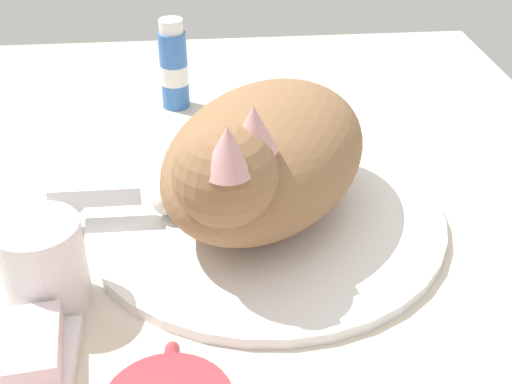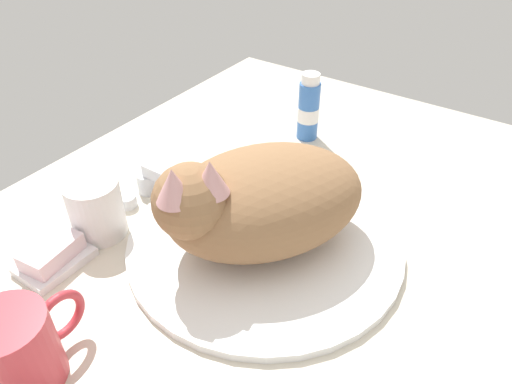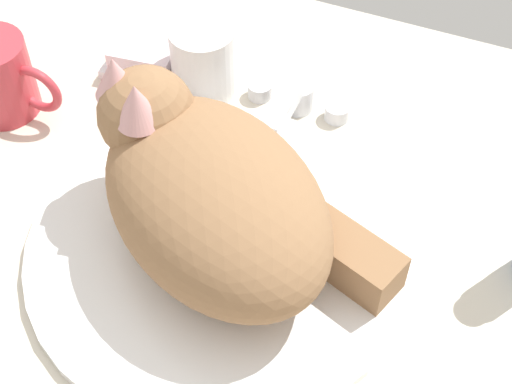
% 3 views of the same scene
% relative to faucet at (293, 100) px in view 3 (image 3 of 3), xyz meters
% --- Properties ---
extents(ground_plane, '(1.10, 0.83, 0.03)m').
position_rel_faucet_xyz_m(ground_plane, '(0.00, -0.20, -0.04)').
color(ground_plane, beige).
extents(sink_basin, '(0.37, 0.37, 0.01)m').
position_rel_faucet_xyz_m(sink_basin, '(0.00, -0.20, -0.02)').
color(sink_basin, white).
rests_on(sink_basin, ground_plane).
extents(faucet, '(0.12, 0.11, 0.05)m').
position_rel_faucet_xyz_m(faucet, '(0.00, 0.00, 0.00)').
color(faucet, silver).
rests_on(faucet, ground_plane).
extents(cat, '(0.34, 0.30, 0.16)m').
position_rel_faucet_xyz_m(cat, '(-0.01, -0.19, 0.06)').
color(cat, '#936B47').
rests_on(cat, sink_basin).
extents(rinse_cup, '(0.07, 0.07, 0.09)m').
position_rel_faucet_xyz_m(rinse_cup, '(-0.11, 0.00, 0.02)').
color(rinse_cup, white).
rests_on(rinse_cup, ground_plane).
extents(soap_dish, '(0.09, 0.06, 0.01)m').
position_rel_faucet_xyz_m(soap_dish, '(-0.19, 0.00, -0.02)').
color(soap_dish, white).
rests_on(soap_dish, ground_plane).
extents(soap_bar, '(0.08, 0.05, 0.02)m').
position_rel_faucet_xyz_m(soap_bar, '(-0.19, 0.00, 0.00)').
color(soap_bar, silver).
rests_on(soap_bar, soap_dish).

